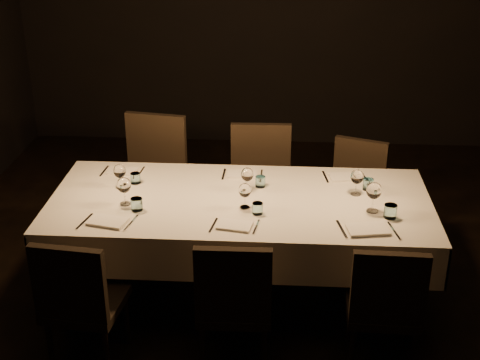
# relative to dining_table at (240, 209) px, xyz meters

# --- Properties ---
(room) EXTENTS (5.01, 6.01, 3.01)m
(room) POSITION_rel_dining_table_xyz_m (0.00, 0.00, 0.81)
(room) COLOR black
(room) RESTS_ON ground
(dining_table) EXTENTS (2.52, 1.12, 0.76)m
(dining_table) POSITION_rel_dining_table_xyz_m (0.00, 0.00, 0.00)
(dining_table) COLOR black
(dining_table) RESTS_ON ground
(chair_near_left) EXTENTS (0.47, 0.47, 0.89)m
(chair_near_left) POSITION_rel_dining_table_xyz_m (-0.88, -0.81, -0.19)
(chair_near_left) COLOR black
(chair_near_left) RESTS_ON ground
(place_setting_near_left) EXTENTS (0.36, 0.41, 0.19)m
(place_setting_near_left) POSITION_rel_dining_table_xyz_m (-0.74, -0.22, 0.15)
(place_setting_near_left) COLOR silver
(place_setting_near_left) RESTS_ON dining_table
(chair_near_center) EXTENTS (0.43, 0.43, 0.89)m
(chair_near_center) POSITION_rel_dining_table_xyz_m (0.02, -0.77, -0.19)
(chair_near_center) COLOR black
(chair_near_center) RESTS_ON ground
(place_setting_near_center) EXTENTS (0.32, 0.40, 0.17)m
(place_setting_near_center) POSITION_rel_dining_table_xyz_m (0.04, -0.22, 0.14)
(place_setting_near_center) COLOR silver
(place_setting_near_center) RESTS_ON dining_table
(chair_near_right) EXTENTS (0.43, 0.43, 0.87)m
(chair_near_right) POSITION_rel_dining_table_xyz_m (0.88, -0.72, -0.20)
(chair_near_right) COLOR black
(chair_near_right) RESTS_ON ground
(place_setting_near_right) EXTENTS (0.38, 0.42, 0.20)m
(place_setting_near_right) POSITION_rel_dining_table_xyz_m (0.86, -0.22, 0.15)
(place_setting_near_right) COLOR silver
(place_setting_near_right) RESTS_ON dining_table
(chair_far_left) EXTENTS (0.56, 0.56, 1.02)m
(chair_far_left) POSITION_rel_dining_table_xyz_m (-0.74, 0.81, -0.13)
(chair_far_left) COLOR black
(chair_far_left) RESTS_ON ground
(place_setting_far_left) EXTENTS (0.32, 0.40, 0.17)m
(place_setting_far_left) POSITION_rel_dining_table_xyz_m (-0.82, 0.22, 0.14)
(place_setting_far_left) COLOR silver
(place_setting_far_left) RESTS_ON dining_table
(chair_far_center) EXTENTS (0.48, 0.48, 0.97)m
(chair_far_center) POSITION_rel_dining_table_xyz_m (0.11, 0.76, -0.15)
(chair_far_center) COLOR black
(chair_far_center) RESTS_ON ground
(place_setting_far_center) EXTENTS (0.31, 0.40, 0.17)m
(place_setting_far_center) POSITION_rel_dining_table_xyz_m (0.05, 0.22, 0.14)
(place_setting_far_center) COLOR silver
(place_setting_far_center) RESTS_ON dining_table
(chair_far_right) EXTENTS (0.53, 0.53, 0.87)m
(chair_far_right) POSITION_rel_dining_table_xyz_m (0.85, 0.78, -0.20)
(chair_far_right) COLOR black
(chair_far_right) RESTS_ON ground
(place_setting_far_right) EXTENTS (0.34, 0.40, 0.18)m
(place_setting_far_right) POSITION_rel_dining_table_xyz_m (0.78, 0.22, 0.15)
(place_setting_far_right) COLOR silver
(place_setting_far_right) RESTS_ON dining_table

